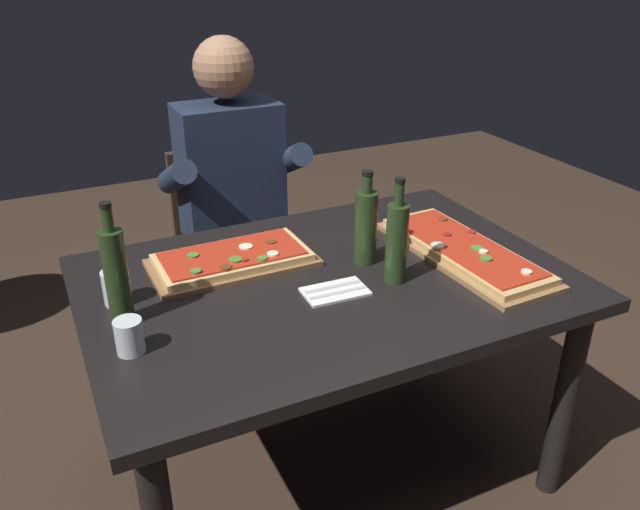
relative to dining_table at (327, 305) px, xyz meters
name	(u,v)px	position (x,y,z in m)	size (l,w,h in m)	color
ground_plane	(326,465)	(0.00, 0.00, -0.64)	(6.40, 6.40, 0.00)	#38281E
dining_table	(327,305)	(0.00, 0.00, 0.00)	(1.40, 0.96, 0.74)	black
pizza_rectangular_front	(233,259)	(-0.23, 0.19, 0.11)	(0.50, 0.26, 0.05)	brown
pizza_rectangular_left	(464,251)	(0.44, -0.06, 0.11)	(0.27, 0.64, 0.05)	olive
wine_bottle_dark	(397,241)	(0.17, -0.10, 0.22)	(0.06, 0.06, 0.31)	#233819
oil_bottle_amber	(366,225)	(0.15, 0.04, 0.22)	(0.07, 0.07, 0.29)	#233819
vinegar_bottle_green	(116,275)	(-0.58, 0.01, 0.23)	(0.06, 0.06, 0.33)	#233819
tumbler_near_camera	(129,336)	(-0.59, -0.13, 0.14)	(0.07, 0.07, 0.09)	silver
tumbler_far_side	(116,289)	(-0.58, 0.12, 0.14)	(0.07, 0.07, 0.10)	silver
napkin_cutlery_set	(335,291)	(-0.02, -0.09, 0.10)	(0.18, 0.12, 0.01)	white
diner_chair	(230,244)	(-0.03, 0.86, -0.16)	(0.44, 0.44, 0.87)	#3D2B1E
seated_diner	(235,196)	(-0.03, 0.74, 0.10)	(0.53, 0.41, 1.33)	#23232D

